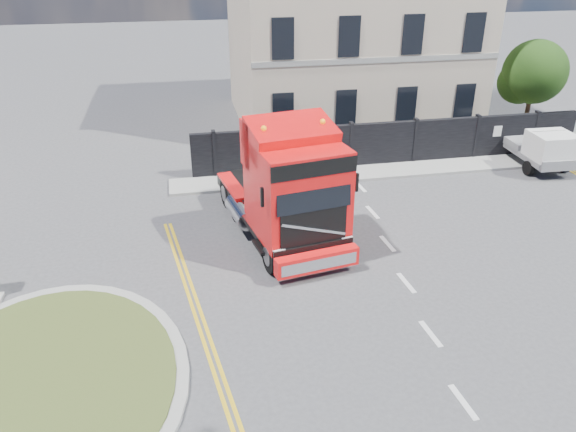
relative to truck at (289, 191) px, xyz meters
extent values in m
plane|color=#424244|center=(0.03, -2.74, -1.90)|extent=(120.00, 120.00, 0.00)
cylinder|color=gray|center=(-6.97, -5.74, -1.84)|extent=(6.80, 6.80, 0.12)
cylinder|color=#36491D|center=(-6.97, -5.74, -1.76)|extent=(6.20, 6.20, 0.05)
cube|color=black|center=(6.03, 6.26, -0.90)|extent=(18.00, 0.25, 2.00)
cube|color=silver|center=(14.53, 6.26, -0.90)|extent=(2.60, 0.12, 2.00)
cube|color=#BFB098|center=(6.03, 13.76, 3.60)|extent=(12.00, 10.00, 11.00)
cylinder|color=#382619|center=(14.53, 9.26, -0.70)|extent=(0.24, 0.24, 2.40)
sphere|color=black|center=(14.53, 9.26, 1.30)|extent=(3.20, 3.20, 3.20)
sphere|color=black|center=(14.03, 9.66, 0.70)|extent=(2.20, 2.20, 2.20)
cube|color=gray|center=(6.03, 5.36, -1.84)|extent=(20.00, 1.60, 0.12)
cube|color=black|center=(-0.20, 1.17, -1.10)|extent=(3.69, 7.02, 0.48)
cube|color=red|center=(0.11, -0.66, 0.38)|extent=(3.08, 3.17, 2.97)
cube|color=red|center=(-0.08, 0.44, 1.60)|extent=(2.77, 1.39, 1.48)
cube|color=black|center=(0.34, -2.00, 0.80)|extent=(2.31, 0.46, 1.11)
cube|color=red|center=(0.40, -2.33, -1.32)|extent=(2.67, 0.81, 0.58)
cylinder|color=black|center=(-0.87, -1.69, -1.35)|extent=(0.52, 1.14, 1.10)
cylinder|color=gray|center=(-0.87, -1.69, -1.35)|extent=(0.48, 0.66, 0.61)
cylinder|color=black|center=(1.39, -1.30, -1.35)|extent=(0.52, 1.14, 1.10)
cylinder|color=gray|center=(1.39, -1.30, -1.35)|extent=(0.48, 0.66, 0.61)
cylinder|color=black|center=(-1.51, 2.02, -1.35)|extent=(0.52, 1.14, 1.10)
cylinder|color=gray|center=(-1.51, 2.02, -1.35)|extent=(0.48, 0.66, 0.61)
cylinder|color=black|center=(0.75, 2.41, -1.35)|extent=(0.52, 1.14, 1.10)
cylinder|color=gray|center=(0.75, 2.41, -1.35)|extent=(0.48, 0.66, 0.61)
cylinder|color=black|center=(-1.72, 3.27, -1.35)|extent=(0.52, 1.14, 1.10)
cylinder|color=gray|center=(-1.72, 3.27, -1.35)|extent=(0.48, 0.66, 0.61)
cylinder|color=black|center=(0.53, 3.66, -1.35)|extent=(0.52, 1.14, 1.10)
cylinder|color=gray|center=(0.53, 3.66, -1.35)|extent=(0.48, 0.66, 0.61)
cube|color=slate|center=(12.28, 5.26, -1.26)|extent=(1.91, 4.45, 0.23)
cube|color=silver|center=(12.28, 3.89, -0.67)|extent=(1.80, 1.71, 1.19)
cylinder|color=black|center=(11.41, 3.89, -1.58)|extent=(0.23, 0.64, 0.64)
cylinder|color=black|center=(13.15, 3.89, -1.58)|extent=(0.23, 0.64, 0.64)
cylinder|color=black|center=(11.41, 6.63, -1.58)|extent=(0.23, 0.64, 0.64)
cylinder|color=black|center=(13.15, 6.63, -1.58)|extent=(0.23, 0.64, 0.64)
camera|label=1|loc=(-3.27, -16.37, 7.46)|focal=35.00mm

